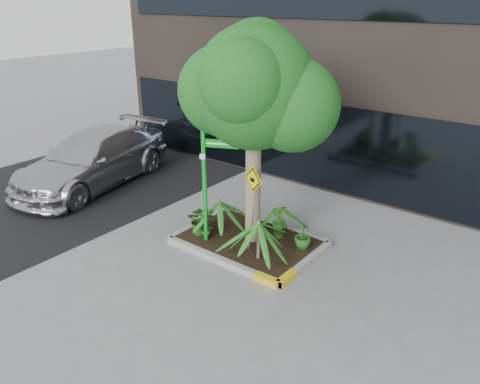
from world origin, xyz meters
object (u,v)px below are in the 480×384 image
Objects in this scene: parked_car at (93,159)px; cattle_sign at (253,194)px; tree at (255,88)px; street_sign_post at (207,174)px.

cattle_sign is at bearing -15.05° from parked_car.
tree is 2.55× the size of cattle_sign.
parked_car is at bearing -167.08° from cattle_sign.
cattle_sign is at bearing -10.37° from street_sign_post.
cattle_sign is (1.11, 0.27, -0.30)m from street_sign_post.
street_sign_post is 1.18m from cattle_sign.
tree is 2.30m from cattle_sign.
street_sign_post is at bearing -18.63° from parked_car.
tree is at bearing -11.72° from parked_car.
street_sign_post reaches higher than cattle_sign.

